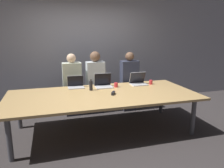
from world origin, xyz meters
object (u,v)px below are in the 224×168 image
at_px(cup_far_center, 116,85).
at_px(person_far_midleft, 72,86).
at_px(laptop_far_right, 138,81).
at_px(laptop_far_midleft, 76,84).
at_px(bottle_far_center, 91,86).
at_px(person_far_center, 96,83).
at_px(laptop_far_center, 103,83).
at_px(stapler, 113,93).
at_px(person_far_right, 129,83).
at_px(cup_far_right, 151,82).

relative_size(cup_far_center, person_far_midleft, 0.07).
height_order(laptop_far_right, laptop_far_midleft, laptop_far_right).
height_order(bottle_far_center, person_far_midleft, person_far_midleft).
distance_m(person_far_center, person_far_midleft, 0.52).
relative_size(laptop_far_center, cup_far_center, 3.82).
distance_m(laptop_far_midleft, stapler, 0.91).
xyz_separation_m(cup_far_center, person_far_midleft, (-0.81, 0.60, -0.11)).
relative_size(laptop_far_right, person_far_midleft, 0.25).
bearing_deg(person_far_right, laptop_far_right, -86.74).
xyz_separation_m(bottle_far_center, cup_far_right, (1.32, 0.13, -0.05)).
xyz_separation_m(laptop_far_right, laptop_far_midleft, (-1.31, 0.10, -0.01)).
height_order(laptop_far_midleft, stapler, laptop_far_midleft).
height_order(person_far_center, stapler, person_far_center).
bearing_deg(person_far_center, person_far_right, -5.25).
bearing_deg(laptop_far_center, stapler, -86.51).
bearing_deg(bottle_far_center, person_far_right, 32.37).
relative_size(person_far_center, stapler, 9.18).
bearing_deg(person_far_midleft, laptop_far_center, -41.71).
bearing_deg(laptop_far_center, cup_far_center, -20.48).
xyz_separation_m(cup_far_center, laptop_far_midleft, (-0.79, 0.20, 0.02)).
bearing_deg(cup_far_right, laptop_far_right, 166.82).
distance_m(laptop_far_center, person_far_right, 0.88).
distance_m(laptop_far_right, laptop_far_midleft, 1.31).
height_order(person_far_center, laptop_far_right, person_far_center).
bearing_deg(laptop_far_center, bottle_far_center, -146.29).
xyz_separation_m(person_far_right, stapler, (-0.70, -1.05, 0.08)).
relative_size(cup_far_center, laptop_far_right, 0.27).
distance_m(person_far_center, laptop_far_right, 0.98).
relative_size(laptop_far_center, person_far_right, 0.25).
bearing_deg(bottle_far_center, laptop_far_right, 10.48).
xyz_separation_m(laptop_far_center, bottle_far_center, (-0.29, -0.19, 0.01)).
xyz_separation_m(person_far_right, cup_far_right, (0.29, -0.52, 0.10)).
bearing_deg(bottle_far_center, laptop_far_midleft, 130.25).
distance_m(cup_far_right, stapler, 1.13).
xyz_separation_m(bottle_far_center, stapler, (0.33, -0.39, -0.07)).
bearing_deg(cup_far_center, person_far_center, 115.12).
relative_size(bottle_far_center, person_far_midleft, 0.16).
bearing_deg(laptop_far_right, laptop_far_midleft, 175.44).
bearing_deg(cup_far_center, bottle_far_center, -168.96).
height_order(bottle_far_center, cup_far_right, bottle_far_center).
relative_size(laptop_far_midleft, stapler, 2.10).
bearing_deg(stapler, laptop_far_center, 122.19).
bearing_deg(laptop_far_right, stapler, -140.99).
bearing_deg(laptop_far_midleft, laptop_far_center, -10.91).
relative_size(bottle_far_center, person_far_right, 0.16).
distance_m(laptop_far_midleft, person_far_midleft, 0.43).
height_order(laptop_far_center, stapler, laptop_far_center).
bearing_deg(laptop_far_center, laptop_far_right, 0.05).
distance_m(person_far_right, person_far_midleft, 1.31).
relative_size(cup_far_center, stapler, 0.60).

